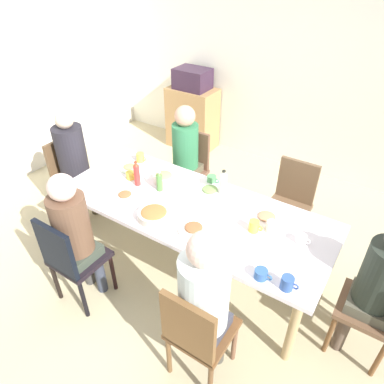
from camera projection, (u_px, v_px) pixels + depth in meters
The scene contains 34 objects.
ground_plane at pixel (192, 266), 3.42m from camera, with size 6.70×6.70×0.00m, color #BDB088.
wall_back at pixel (299, 70), 4.32m from camera, with size 5.82×0.12×2.60m, color silver.
dining_table at pixel (192, 212), 3.03m from camera, with size 2.40×0.96×0.73m.
chair_0 at pixel (383, 308), 2.41m from camera, with size 0.40×0.40×0.90m.
person_0 at pixel (378, 283), 2.34m from camera, with size 0.30×0.30×1.20m.
chair_1 at pixel (72, 174), 3.83m from camera, with size 0.40×0.40×0.90m.
person_1 at pixel (73, 158), 3.66m from camera, with size 0.30×0.30×1.26m.
chair_2 at pixel (291, 200), 3.44m from camera, with size 0.40×0.40×0.90m.
chair_3 at pixel (196, 332), 2.26m from camera, with size 0.40×0.40×0.90m.
person_3 at pixel (204, 296), 2.17m from camera, with size 0.32×0.32×1.29m.
chair_4 at pixel (71, 258), 2.80m from camera, with size 0.40×0.40×0.90m.
person_4 at pixel (74, 230), 2.73m from camera, with size 0.30×0.30×1.25m.
chair_5 at pixel (189, 166), 3.98m from camera, with size 0.40×0.40×0.90m.
person_5 at pixel (185, 151), 3.78m from camera, with size 0.30×0.30×1.25m.
plate_0 at pixel (130, 167), 3.49m from camera, with size 0.21×0.21×0.04m.
plate_1 at pixel (125, 195), 3.10m from camera, with size 0.21×0.21×0.04m.
plate_2 at pixel (194, 229), 2.74m from camera, with size 0.25×0.25×0.04m.
plate_3 at pixel (210, 190), 3.16m from camera, with size 0.25×0.25×0.04m.
plate_4 at pixel (267, 217), 2.85m from camera, with size 0.26×0.26×0.04m.
bowl_0 at pixel (164, 178), 3.27m from camera, with size 0.19×0.19×0.10m.
bowl_1 at pixel (154, 214), 2.83m from camera, with size 0.26×0.26×0.09m.
cup_0 at pixel (261, 274), 2.33m from camera, with size 0.13×0.09×0.07m.
cup_1 at pixel (140, 157), 3.59m from camera, with size 0.12×0.08×0.09m.
cup_2 at pixel (302, 239), 2.60m from camera, with size 0.11×0.08×0.07m.
cup_3 at pixel (272, 227), 2.70m from camera, with size 0.12×0.08×0.10m.
cup_4 at pixel (254, 226), 2.71m from camera, with size 0.11×0.08×0.10m.
cup_5 at pixel (287, 283), 2.25m from camera, with size 0.12×0.08×0.10m.
cup_6 at pixel (131, 175), 3.33m from camera, with size 0.12×0.08×0.07m.
cup_7 at pixel (212, 179), 3.28m from camera, with size 0.12×0.09×0.07m.
bottle_0 at pixel (223, 183), 3.07m from camera, with size 0.06×0.06×0.25m.
bottle_1 at pixel (159, 181), 3.14m from camera, with size 0.06×0.06×0.20m.
bottle_2 at pixel (137, 174), 3.20m from camera, with size 0.05×0.05×0.25m.
side_cabinet at pixel (192, 118), 5.23m from camera, with size 0.70×0.44×0.90m, color #A47B4C.
microwave at pixel (192, 79), 4.89m from camera, with size 0.48×0.36×0.28m, color #301D32.
Camera 1 is at (1.31, -1.99, 2.56)m, focal length 32.68 mm.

